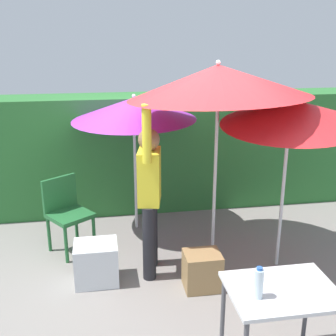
{
  "coord_description": "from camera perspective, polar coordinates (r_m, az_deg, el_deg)",
  "views": [
    {
      "loc": [
        -0.7,
        -3.97,
        2.5
      ],
      "look_at": [
        0.0,
        0.3,
        1.1
      ],
      "focal_mm": 44.7,
      "sensor_mm": 36.0,
      "label": 1
    }
  ],
  "objects": [
    {
      "name": "umbrella_orange",
      "position": [
        4.39,
        6.84,
        11.66
      ],
      "size": [
        1.92,
        1.92,
        2.27
      ],
      "color": "silver",
      "rests_on": "ground_plane"
    },
    {
      "name": "crate_cardboard",
      "position": [
        4.4,
        4.68,
        -13.76
      ],
      "size": [
        0.37,
        0.31,
        0.39
      ],
      "primitive_type": "cube",
      "color": "#9E7A4C",
      "rests_on": "ground_plane"
    },
    {
      "name": "umbrella_yellow",
      "position": [
        5.23,
        -4.67,
        8.04
      ],
      "size": [
        1.56,
        1.56,
        1.79
      ],
      "color": "silver",
      "rests_on": "ground_plane"
    },
    {
      "name": "cooler_box",
      "position": [
        4.53,
        -9.74,
        -12.62
      ],
      "size": [
        0.45,
        0.37,
        0.44
      ],
      "primitive_type": "cube",
      "color": "silver",
      "rests_on": "ground_plane"
    },
    {
      "name": "person_vendor",
      "position": [
        4.34,
        -2.53,
        -3.24
      ],
      "size": [
        0.29,
        0.56,
        1.88
      ],
      "color": "black",
      "rests_on": "ground_plane"
    },
    {
      "name": "folding_table",
      "position": [
        3.33,
        15.23,
        -16.83
      ],
      "size": [
        0.8,
        0.6,
        0.72
      ],
      "color": "#4C4C51",
      "rests_on": "ground_plane"
    },
    {
      "name": "bottle_water",
      "position": [
        3.09,
        12.24,
        -15.1
      ],
      "size": [
        0.07,
        0.07,
        0.24
      ],
      "color": "silver",
      "rests_on": "folding_table"
    },
    {
      "name": "ground_plane",
      "position": [
        4.75,
        0.6,
        -13.87
      ],
      "size": [
        24.0,
        24.0,
        0.0
      ],
      "primitive_type": "plane",
      "color": "gray"
    },
    {
      "name": "chair_plastic",
      "position": [
        5.1,
        -13.69,
        -5.58
      ],
      "size": [
        0.61,
        0.61,
        0.89
      ],
      "color": "#236633",
      "rests_on": "ground_plane"
    },
    {
      "name": "hedge_row",
      "position": [
        6.16,
        -2.44,
        2.22
      ],
      "size": [
        8.0,
        0.7,
        1.67
      ],
      "primitive_type": "cube",
      "color": "#2D7033",
      "rests_on": "ground_plane"
    },
    {
      "name": "umbrella_rainbow",
      "position": [
        4.43,
        16.48,
        7.34
      ],
      "size": [
        1.46,
        1.46,
        1.98
      ],
      "color": "silver",
      "rests_on": "ground_plane"
    }
  ]
}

